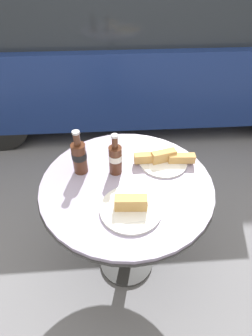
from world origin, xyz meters
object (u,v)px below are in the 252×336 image
Objects in this scene: lunch_plate_far at (131,207)px; parked_car at (133,47)px; bistro_table at (127,200)px; cola_bottle_right at (79,156)px; lunch_plate_near at (163,159)px; cola_bottle_left at (115,158)px.

parked_car is (0.22, 2.29, -0.06)m from lunch_plate_far.
bistro_table is at bearing 91.95° from lunch_plate_far.
parked_car is at bearing 84.03° from bistro_table.
parked_car is (0.22, 2.12, 0.08)m from bistro_table.
cola_bottle_right reaches higher than lunch_plate_near.
lunch_plate_near is (0.19, 0.12, 0.14)m from bistro_table.
parked_car is (0.03, 2.00, -0.06)m from lunch_plate_near.
bistro_table is 2.69× the size of lunch_plate_near.
lunch_plate_far is (0.22, -0.26, -0.07)m from cola_bottle_right.
cola_bottle_left is at bearing -168.15° from lunch_plate_near.
bistro_table is 3.60× the size of cola_bottle_right.
bistro_table is at bearing -146.97° from lunch_plate_near.
lunch_plate_far is 0.06× the size of parked_car.
lunch_plate_near is at bearing -90.94° from parked_car.
bistro_table is at bearing -23.57° from cola_bottle_right.
cola_bottle_right is 0.41m from lunch_plate_near.
cola_bottle_right is 0.05× the size of parked_car.
parked_car is (0.43, 2.03, -0.13)m from cola_bottle_right.
cola_bottle_right is 2.08m from parked_car.
parked_car reaches higher than lunch_plate_far.
lunch_plate_far is at bearing -88.05° from bistro_table.
lunch_plate_far is at bearing -77.69° from cola_bottle_left.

